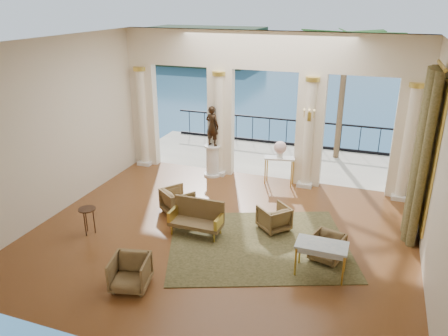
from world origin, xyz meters
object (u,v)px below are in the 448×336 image
at_px(pedestal, 213,161).
at_px(side_table, 87,212).
at_px(armchair_c, 274,217).
at_px(settee, 197,217).
at_px(armchair_b, 327,246).
at_px(armchair_d, 178,200).
at_px(game_table, 322,247).
at_px(console_table, 279,162).
at_px(statue, 212,126).
at_px(armchair_a, 130,271).

relative_size(pedestal, side_table, 1.52).
bearing_deg(side_table, armchair_c, 22.47).
bearing_deg(settee, armchair_b, -2.14).
distance_m(armchair_d, pedestal, 2.76).
bearing_deg(armchair_c, game_table, 84.18).
relative_size(armchair_d, pedestal, 0.73).
distance_m(console_table, side_table, 5.83).
bearing_deg(settee, pedestal, 105.65).
height_order(armchair_b, statue, statue).
height_order(armchair_d, console_table, console_table).
bearing_deg(armchair_a, side_table, 130.88).
xyz_separation_m(armchair_b, armchair_c, (-1.41, 0.92, 0.01)).
bearing_deg(settee, side_table, -158.98).
distance_m(armchair_c, statue, 4.08).
distance_m(pedestal, side_table, 4.74).
height_order(armchair_c, game_table, game_table).
distance_m(armchair_a, statue, 6.17).
bearing_deg(armchair_b, console_table, 132.94).
xyz_separation_m(settee, side_table, (-2.46, -0.93, 0.16)).
bearing_deg(armchair_d, settee, 174.43).
height_order(armchair_b, armchair_c, armchair_c).
distance_m(armchair_b, game_table, 0.68).
height_order(armchair_b, game_table, game_table).
distance_m(armchair_d, console_table, 3.52).
xyz_separation_m(pedestal, side_table, (-1.48, -4.50, 0.09)).
distance_m(armchair_b, armchair_c, 1.68).
bearing_deg(statue, game_table, 147.55).
bearing_deg(armchair_b, settee, -166.80).
bearing_deg(settee, console_table, 72.20).
xyz_separation_m(armchair_b, game_table, (-0.06, -0.60, 0.31)).
distance_m(settee, console_table, 3.82).
distance_m(armchair_a, side_table, 2.57).
xyz_separation_m(armchair_c, console_table, (-0.53, 2.83, 0.37)).
relative_size(pedestal, statue, 0.81).
relative_size(armchair_a, console_table, 0.77).
xyz_separation_m(pedestal, console_table, (2.16, 0.05, 0.23)).
bearing_deg(game_table, console_table, 113.48).
bearing_deg(game_table, armchair_d, 158.85).
height_order(armchair_d, settee, settee).
bearing_deg(game_table, armchair_c, 131.64).
xyz_separation_m(armchair_c, pedestal, (-2.69, 2.78, 0.15)).
distance_m(game_table, side_table, 5.52).
relative_size(armchair_d, side_table, 1.11).
bearing_deg(statue, armchair_b, 152.25).
bearing_deg(armchair_b, armchair_a, -131.03).
bearing_deg(armchair_c, pedestal, -93.24).
relative_size(armchair_c, side_table, 1.02).
height_order(armchair_c, statue, statue).
bearing_deg(side_table, game_table, 2.09).
distance_m(armchair_c, side_table, 4.52).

